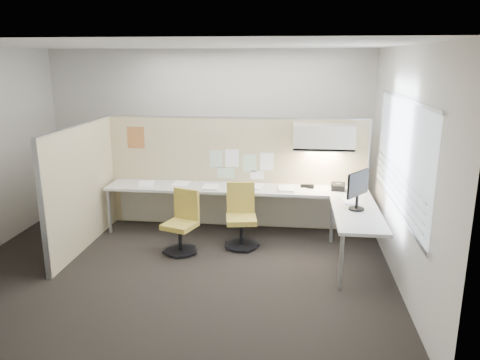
# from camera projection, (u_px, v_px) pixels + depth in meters

# --- Properties ---
(floor) EXTENTS (5.50, 4.50, 0.01)m
(floor) POSITION_uv_depth(u_px,v_px,m) (179.00, 265.00, 6.20)
(floor) COLOR black
(floor) RESTS_ON ground
(ceiling) EXTENTS (5.50, 4.50, 0.01)m
(ceiling) POSITION_uv_depth(u_px,v_px,m) (172.00, 45.00, 5.48)
(ceiling) COLOR white
(ceiling) RESTS_ON wall_back
(wall_back) EXTENTS (5.50, 0.02, 2.80)m
(wall_back) POSITION_uv_depth(u_px,v_px,m) (208.00, 133.00, 8.00)
(wall_back) COLOR beige
(wall_back) RESTS_ON ground
(wall_front) EXTENTS (5.50, 0.02, 2.80)m
(wall_front) POSITION_uv_depth(u_px,v_px,m) (105.00, 223.00, 3.68)
(wall_front) COLOR beige
(wall_front) RESTS_ON ground
(wall_right) EXTENTS (0.02, 4.50, 2.80)m
(wall_right) POSITION_uv_depth(u_px,v_px,m) (402.00, 167.00, 5.53)
(wall_right) COLOR beige
(wall_right) RESTS_ON ground
(window_pane) EXTENTS (0.01, 2.80, 1.30)m
(window_pane) POSITION_uv_depth(u_px,v_px,m) (401.00, 155.00, 5.50)
(window_pane) COLOR #A7B5C2
(window_pane) RESTS_ON wall_right
(partition_back) EXTENTS (4.10, 0.06, 1.75)m
(partition_back) POSITION_uv_depth(u_px,v_px,m) (235.00, 173.00, 7.45)
(partition_back) COLOR tan
(partition_back) RESTS_ON floor
(partition_left) EXTENTS (0.06, 2.20, 1.75)m
(partition_left) POSITION_uv_depth(u_px,v_px,m) (82.00, 187.00, 6.62)
(partition_left) COLOR tan
(partition_left) RESTS_ON floor
(desk) EXTENTS (4.00, 2.07, 0.73)m
(desk) POSITION_uv_depth(u_px,v_px,m) (257.00, 199.00, 7.02)
(desk) COLOR beige
(desk) RESTS_ON floor
(overhead_bin) EXTENTS (0.90, 0.36, 0.38)m
(overhead_bin) POSITION_uv_depth(u_px,v_px,m) (324.00, 137.00, 6.94)
(overhead_bin) COLOR beige
(overhead_bin) RESTS_ON partition_back
(task_light_strip) EXTENTS (0.60, 0.06, 0.02)m
(task_light_strip) POSITION_uv_depth(u_px,v_px,m) (323.00, 151.00, 6.99)
(task_light_strip) COLOR #FFEABF
(task_light_strip) RESTS_ON overhead_bin
(pinned_papers) EXTENTS (1.01, 0.00, 0.47)m
(pinned_papers) POSITION_uv_depth(u_px,v_px,m) (240.00, 164.00, 7.37)
(pinned_papers) COLOR #8CBF8C
(pinned_papers) RESTS_ON partition_back
(poster) EXTENTS (0.28, 0.00, 0.35)m
(poster) POSITION_uv_depth(u_px,v_px,m) (136.00, 138.00, 7.46)
(poster) COLOR orange
(poster) RESTS_ON partition_back
(chair_left) EXTENTS (0.52, 0.53, 0.87)m
(chair_left) POSITION_uv_depth(u_px,v_px,m) (182.00, 224.00, 6.53)
(chair_left) COLOR black
(chair_left) RESTS_ON floor
(chair_right) EXTENTS (0.49, 0.50, 0.90)m
(chair_right) POSITION_uv_depth(u_px,v_px,m) (241.00, 218.00, 6.72)
(chair_right) COLOR black
(chair_right) RESTS_ON floor
(monitor) EXTENTS (0.31, 0.41, 0.51)m
(monitor) POSITION_uv_depth(u_px,v_px,m) (358.00, 188.00, 6.03)
(monitor) COLOR black
(monitor) RESTS_ON desk
(phone) EXTENTS (0.23, 0.22, 0.12)m
(phone) POSITION_uv_depth(u_px,v_px,m) (338.00, 187.00, 7.00)
(phone) COLOR black
(phone) RESTS_ON desk
(stapler) EXTENTS (0.14, 0.04, 0.05)m
(stapler) POSITION_uv_depth(u_px,v_px,m) (305.00, 186.00, 7.15)
(stapler) COLOR black
(stapler) RESTS_ON desk
(tape_dispenser) EXTENTS (0.11, 0.09, 0.06)m
(tape_dispenser) POSITION_uv_depth(u_px,v_px,m) (311.00, 186.00, 7.10)
(tape_dispenser) COLOR black
(tape_dispenser) RESTS_ON desk
(coat_hook) EXTENTS (0.18, 0.47, 1.41)m
(coat_hook) POSITION_uv_depth(u_px,v_px,m) (53.00, 159.00, 5.96)
(coat_hook) COLOR silver
(coat_hook) RESTS_ON partition_left
(paper_stack_0) EXTENTS (0.29, 0.34, 0.03)m
(paper_stack_0) POSITION_uv_depth(u_px,v_px,m) (146.00, 184.00, 7.31)
(paper_stack_0) COLOR white
(paper_stack_0) RESTS_ON desk
(paper_stack_1) EXTENTS (0.25, 0.31, 0.02)m
(paper_stack_1) POSITION_uv_depth(u_px,v_px,m) (181.00, 184.00, 7.33)
(paper_stack_1) COLOR white
(paper_stack_1) RESTS_ON desk
(paper_stack_2) EXTENTS (0.24, 0.31, 0.04)m
(paper_stack_2) POSITION_uv_depth(u_px,v_px,m) (211.00, 187.00, 7.09)
(paper_stack_2) COLOR white
(paper_stack_2) RESTS_ON desk
(paper_stack_3) EXTENTS (0.28, 0.34, 0.02)m
(paper_stack_3) POSITION_uv_depth(u_px,v_px,m) (254.00, 186.00, 7.20)
(paper_stack_3) COLOR white
(paper_stack_3) RESTS_ON desk
(paper_stack_4) EXTENTS (0.24, 0.31, 0.03)m
(paper_stack_4) POSITION_uv_depth(u_px,v_px,m) (286.00, 189.00, 7.03)
(paper_stack_4) COLOR white
(paper_stack_4) RESTS_ON desk
(paper_stack_5) EXTENTS (0.28, 0.34, 0.02)m
(paper_stack_5) POSITION_uv_depth(u_px,v_px,m) (350.00, 201.00, 6.46)
(paper_stack_5) COLOR white
(paper_stack_5) RESTS_ON desk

